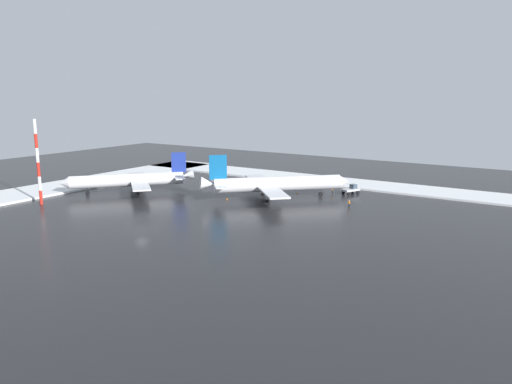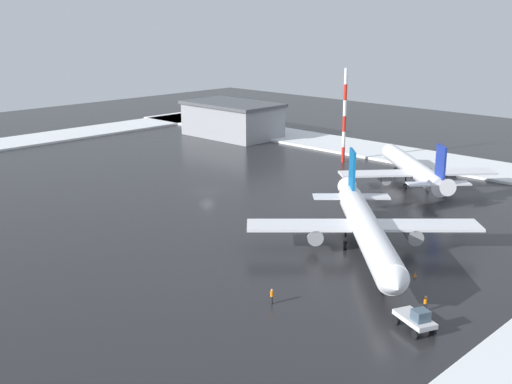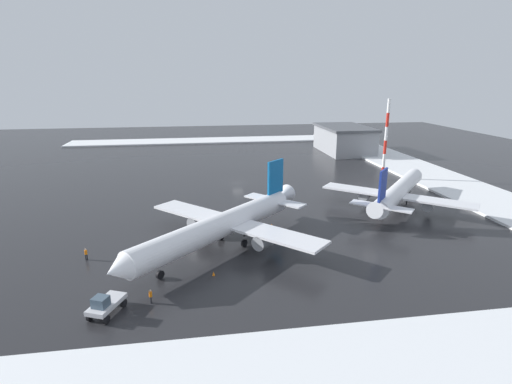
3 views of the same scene
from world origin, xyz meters
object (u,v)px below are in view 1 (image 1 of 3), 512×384
ground_crew_mid_apron (332,190)px  traffic_cone_near_nose (227,199)px  pushback_tug (351,189)px  traffic_cone_mid_line (297,193)px  airplane_foreground_jet (131,180)px  ground_crew_near_tug (349,203)px  airplane_parked_portside (274,184)px  antenna_mast (38,162)px

ground_crew_mid_apron → traffic_cone_near_nose: size_ratio=3.11×
pushback_tug → traffic_cone_mid_line: bearing=144.3°
airplane_foreground_jet → ground_crew_near_tug: airplane_foreground_jet is taller
ground_crew_mid_apron → traffic_cone_mid_line: size_ratio=3.11×
pushback_tug → ground_crew_near_tug: bearing=-135.9°
airplane_parked_portside → ground_crew_near_tug: airplane_parked_portside is taller
airplane_foreground_jet → traffic_cone_near_nose: airplane_foreground_jet is taller
ground_crew_near_tug → traffic_cone_near_nose: bearing=-109.9°
antenna_mast → ground_crew_mid_apron: bearing=133.6°
ground_crew_mid_apron → traffic_cone_near_nose: 28.11m
airplane_parked_portside → ground_crew_near_tug: 19.39m
ground_crew_near_tug → ground_crew_mid_apron: same height
airplane_foreground_jet → ground_crew_near_tug: size_ratio=16.28×
antenna_mast → traffic_cone_near_nose: 44.46m
airplane_parked_portside → pushback_tug: size_ratio=5.81×
airplane_parked_portside → traffic_cone_mid_line: size_ratio=53.86×
ground_crew_near_tug → antenna_mast: antenna_mast is taller
ground_crew_near_tug → traffic_cone_mid_line: size_ratio=3.11×
ground_crew_mid_apron → traffic_cone_mid_line: ground_crew_mid_apron is taller
antenna_mast → pushback_tug: bearing=132.1°
pushback_tug → traffic_cone_mid_line: pushback_tug is taller
airplane_parked_portside → airplane_foreground_jet: (13.95, -35.16, -0.34)m
pushback_tug → antenna_mast: antenna_mast is taller
ground_crew_near_tug → antenna_mast: size_ratio=0.09×
traffic_cone_mid_line → antenna_mast: bearing=-45.4°
airplane_parked_portside → antenna_mast: size_ratio=1.50×
airplane_foreground_jet → antenna_mast: antenna_mast is taller
airplane_parked_portside → ground_crew_mid_apron: 16.95m
pushback_tug → antenna_mast: (50.74, -56.11, 8.61)m
pushback_tug → antenna_mast: 76.14m
airplane_foreground_jet → pushback_tug: bearing=161.9°
antenna_mast → traffic_cone_mid_line: size_ratio=35.99×
antenna_mast → traffic_cone_near_nose: antenna_mast is taller
airplane_parked_portside → antenna_mast: 55.42m
airplane_foreground_jet → antenna_mast: 23.36m
airplane_parked_portside → pushback_tug: 20.90m
airplane_foreground_jet → ground_crew_mid_apron: airplane_foreground_jet is taller
ground_crew_near_tug → traffic_cone_near_nose: 29.40m
ground_crew_mid_apron → traffic_cone_mid_line: (5.53, -7.34, -0.70)m
ground_crew_mid_apron → antenna_mast: antenna_mast is taller
airplane_foreground_jet → traffic_cone_near_nose: 27.20m
antenna_mast → traffic_cone_mid_line: (-43.63, 44.20, -9.62)m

